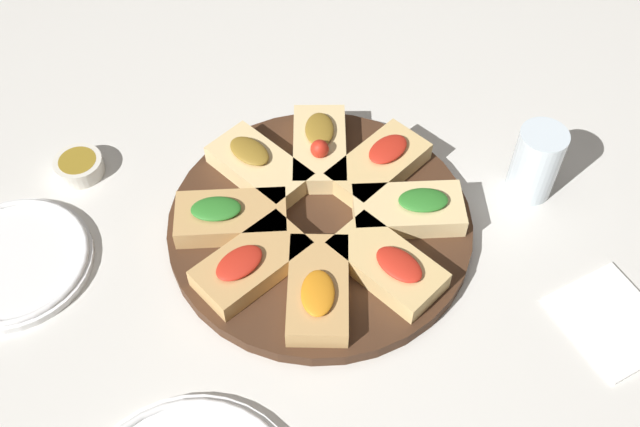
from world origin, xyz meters
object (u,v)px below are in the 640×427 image
Objects in this scene: plate_right at (12,261)px; dipping_bowl at (79,166)px; water_glass at (536,162)px; napkin_stack at (614,319)px; serving_board at (320,225)px.

dipping_bowl reaches higher than plate_right.
water_glass is (-0.11, -0.67, 0.04)m from plate_right.
water_glass is at bearing -99.01° from plate_right.
napkin_stack is at bearing 178.32° from water_glass.
dipping_bowl is (0.45, 0.56, 0.01)m from napkin_stack.
napkin_stack is (-0.22, 0.01, -0.05)m from water_glass.
serving_board is at bearing -101.40° from plate_right.
plate_right is 0.74m from napkin_stack.
napkin_stack is at bearing -131.07° from serving_board.
plate_right is 0.68m from water_glass.
serving_board is 3.71× the size of water_glass.
dipping_bowl is at bearing 51.23° from napkin_stack.
dipping_bowl is at bearing -38.96° from plate_right.
water_glass is at bearing -95.79° from serving_board.
plate_right is at bearing 141.04° from dipping_bowl.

